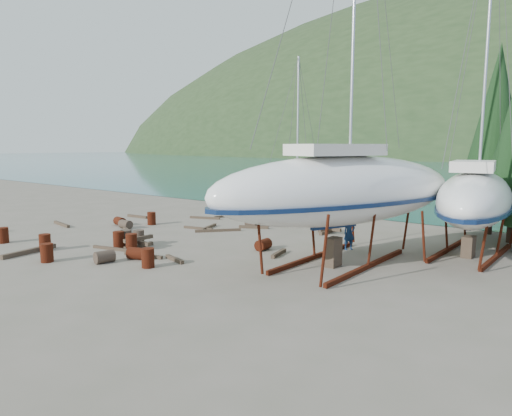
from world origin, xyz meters
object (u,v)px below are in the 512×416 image
Objects in this scene: large_sailboat_far at (474,197)px; small_sailboat_shore at (294,194)px; large_sailboat_near at (342,189)px; worker at (349,233)px.

large_sailboat_far is 13.70m from small_sailboat_shore.
small_sailboat_shore is (-8.87, 9.20, -1.52)m from large_sailboat_near.
large_sailboat_near is at bearing -137.45° from large_sailboat_far.
large_sailboat_far is at bearing -28.71° from worker.
worker is at bearing -162.43° from large_sailboat_far.
small_sailboat_shore is at bearing 154.87° from large_sailboat_far.
small_sailboat_shore is 10.16m from worker.
large_sailboat_far is 10.11× the size of worker.
large_sailboat_far reaches higher than small_sailboat_shore.
small_sailboat_shore is at bearing 154.46° from large_sailboat_near.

